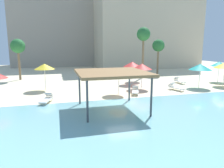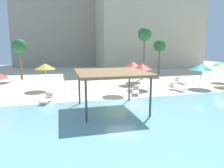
{
  "view_description": "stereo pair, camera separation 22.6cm",
  "coord_description": "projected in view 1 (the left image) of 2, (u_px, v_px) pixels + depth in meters",
  "views": [
    {
      "loc": [
        -5.03,
        -15.12,
        4.6
      ],
      "look_at": [
        -0.38,
        2.0,
        1.3
      ],
      "focal_mm": 32.94,
      "sensor_mm": 36.0,
      "label": 1
    },
    {
      "loc": [
        -4.81,
        -15.18,
        4.6
      ],
      "look_at": [
        -0.38,
        2.0,
        1.3
      ],
      "focal_mm": 32.94,
      "sensor_mm": 36.0,
      "label": 2
    }
  ],
  "objects": [
    {
      "name": "hotel_block_1",
      "position": [
        144.0,
        30.0,
        45.39
      ],
      "size": [
        21.58,
        11.97,
        16.29
      ],
      "primitive_type": "cube",
      "color": "beige",
      "rests_on": "ground"
    },
    {
      "name": "beach_umbrella_yellow_1",
      "position": [
        44.0,
        67.0,
        21.47
      ],
      "size": [
        2.11,
        2.11,
        2.77
      ],
      "color": "silver",
      "rests_on": "ground"
    },
    {
      "name": "lagoon_water",
      "position": [
        152.0,
        129.0,
        11.5
      ],
      "size": [
        44.0,
        13.5,
        0.04
      ],
      "primitive_type": "cube",
      "color": "#7AB7C1",
      "rests_on": "ground"
    },
    {
      "name": "beach_umbrella_red_7",
      "position": [
        142.0,
        66.0,
        22.13
      ],
      "size": [
        2.26,
        2.26,
        2.72
      ],
      "color": "silver",
      "rests_on": "ground"
    },
    {
      "name": "beach_umbrella_orange_2",
      "position": [
        119.0,
        71.0,
        19.51
      ],
      "size": [
        1.99,
        1.99,
        2.51
      ],
      "color": "silver",
      "rests_on": "ground"
    },
    {
      "name": "lounge_chair_4",
      "position": [
        47.0,
        99.0,
        16.84
      ],
      "size": [
        1.13,
        1.99,
        0.74
      ],
      "rotation": [
        0.0,
        0.0,
        -1.87
      ],
      "color": "white",
      "rests_on": "ground"
    },
    {
      "name": "beach_umbrella_red_3",
      "position": [
        132.0,
        64.0,
        24.78
      ],
      "size": [
        2.17,
        2.17,
        2.72
      ],
      "color": "silver",
      "rests_on": "ground"
    },
    {
      "name": "lounge_chair_0",
      "position": [
        135.0,
        90.0,
        19.97
      ],
      "size": [
        1.27,
        1.98,
        0.74
      ],
      "rotation": [
        0.0,
        0.0,
        -1.96
      ],
      "color": "white",
      "rests_on": "ground"
    },
    {
      "name": "lounge_chair_2",
      "position": [
        179.0,
        80.0,
        25.71
      ],
      "size": [
        0.61,
        1.9,
        0.74
      ],
      "rotation": [
        0.0,
        0.0,
        -1.57
      ],
      "color": "white",
      "rests_on": "ground"
    },
    {
      "name": "shade_pavilion",
      "position": [
        112.0,
        74.0,
        14.49
      ],
      "size": [
        4.87,
        4.87,
        2.83
      ],
      "color": "#42474C",
      "rests_on": "ground"
    },
    {
      "name": "lounge_chair_1",
      "position": [
        176.0,
        87.0,
        21.69
      ],
      "size": [
        1.08,
        1.99,
        0.74
      ],
      "rotation": [
        0.0,
        0.0,
        -1.3
      ],
      "color": "white",
      "rests_on": "ground"
    },
    {
      "name": "palm_tree_2",
      "position": [
        18.0,
        47.0,
        27.53
      ],
      "size": [
        1.9,
        1.9,
        5.53
      ],
      "color": "brown",
      "rests_on": "ground"
    },
    {
      "name": "palm_tree_1",
      "position": [
        158.0,
        46.0,
        32.27
      ],
      "size": [
        1.9,
        1.9,
        5.61
      ],
      "color": "brown",
      "rests_on": "ground"
    },
    {
      "name": "ground_plane",
      "position": [
        123.0,
        104.0,
        16.48
      ],
      "size": [
        80.0,
        80.0,
        0.0
      ],
      "primitive_type": "plane",
      "color": "beige"
    },
    {
      "name": "hotel_block_0",
      "position": [
        56.0,
        23.0,
        48.37
      ],
      "size": [
        19.31,
        10.78,
        19.74
      ],
      "primitive_type": "cube",
      "color": "#9E9384",
      "rests_on": "ground"
    },
    {
      "name": "palm_tree_3",
      "position": [
        143.0,
        36.0,
        28.82
      ],
      "size": [
        1.9,
        1.9,
        7.18
      ],
      "color": "brown",
      "rests_on": "ground"
    },
    {
      "name": "beach_umbrella_teal_0",
      "position": [
        219.0,
        64.0,
        26.47
      ],
      "size": [
        2.13,
        2.13,
        2.61
      ],
      "color": "silver",
      "rests_on": "ground"
    },
    {
      "name": "beach_umbrella_teal_5",
      "position": [
        200.0,
        67.0,
        22.66
      ],
      "size": [
        2.44,
        2.44,
        2.65
      ],
      "color": "silver",
      "rests_on": "ground"
    }
  ]
}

